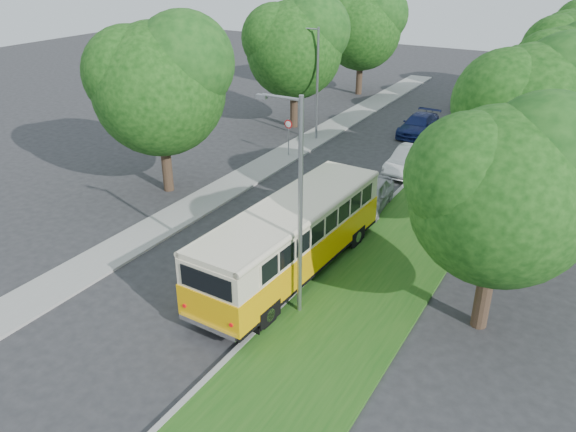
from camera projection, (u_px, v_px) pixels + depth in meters
The scene contains 13 objects.
ground at pixel (241, 254), 24.41m from camera, with size 120.00×120.00×0.00m, color #28282A.
curb at pixel (363, 227), 26.66m from camera, with size 0.20×70.00×0.15m, color gray.
grass_verge at pixel (410, 238), 25.61m from camera, with size 4.50×70.00×0.13m, color #1D5115.
sidewalk at pixel (220, 192), 30.46m from camera, with size 2.20×70.00×0.12m, color gray.
treeline at pixel (445, 58), 34.49m from camera, with size 24.27×41.91×9.46m.
lamppost_near at pixel (298, 203), 18.68m from camera, with size 1.71×0.16×8.00m.
lamppost_far at pixel (316, 80), 37.25m from camera, with size 1.71×0.16×7.50m.
warning_sign at pixel (288, 131), 35.06m from camera, with size 0.56×0.10×2.50m.
vintage_bus at pixel (292, 240), 22.26m from camera, with size 2.72×10.58×3.14m, color #FFB308, non-canonical shape.
car_silver at pixel (369, 195), 28.34m from camera, with size 1.78×4.41×1.50m, color #B2B2B7.
car_white at pixel (409, 160), 33.09m from camera, with size 1.56×4.47×1.47m, color silver.
car_blue at pixel (419, 125), 39.79m from camera, with size 1.97×4.86×1.41m, color navy.
car_grey at pixel (468, 104), 45.31m from camera, with size 2.17×4.71×1.31m, color slate.
Camera 1 is at (12.43, -17.41, 12.05)m, focal length 35.00 mm.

